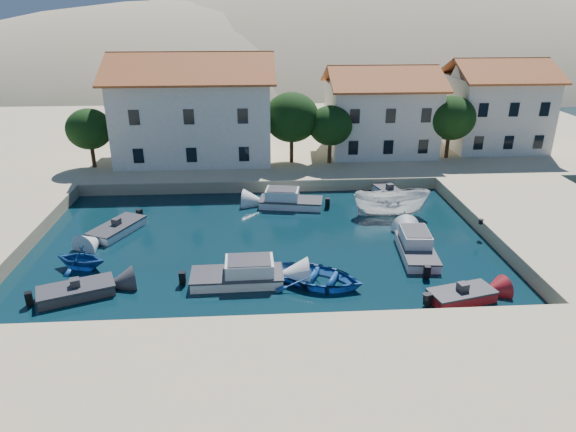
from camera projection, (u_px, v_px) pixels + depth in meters
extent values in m
plane|color=black|center=(267.00, 332.00, 24.86)|extent=(400.00, 400.00, 0.00)
cube|color=#D0B88E|center=(271.00, 415.00, 19.14)|extent=(52.00, 12.00, 1.00)
cube|color=#D0B88E|center=(562.00, 228.00, 35.11)|extent=(11.00, 20.00, 1.00)
cube|color=#D0B88E|center=(275.00, 136.00, 59.83)|extent=(80.00, 36.00, 1.00)
ellipsoid|color=tan|center=(219.00, 148.00, 133.35)|extent=(198.00, 126.00, 72.00)
ellipsoid|color=tan|center=(372.00, 145.00, 156.37)|extent=(220.00, 176.00, 99.00)
cube|color=silver|center=(195.00, 118.00, 48.51)|extent=(14.00, 9.00, 7.50)
pyramid|color=#994A22|center=(191.00, 65.00, 46.66)|extent=(14.70, 9.45, 2.20)
cube|color=silver|center=(380.00, 118.00, 50.69)|extent=(10.00, 8.00, 6.50)
pyramid|color=#994A22|center=(383.00, 75.00, 49.11)|extent=(10.50, 8.40, 1.80)
cube|color=silver|center=(494.00, 112.00, 52.23)|extent=(9.00, 8.00, 7.00)
pyramid|color=#994A22|center=(501.00, 68.00, 50.55)|extent=(9.45, 8.40, 1.80)
cylinder|color=#382314|center=(93.00, 154.00, 46.17)|extent=(0.36, 0.36, 2.50)
ellipsoid|color=black|center=(89.00, 129.00, 45.31)|extent=(4.00, 4.00, 3.60)
cylinder|color=#382314|center=(292.00, 146.00, 47.60)|extent=(0.36, 0.36, 3.00)
ellipsoid|color=black|center=(292.00, 117.00, 46.57)|extent=(5.00, 5.00, 4.50)
cylinder|color=#382314|center=(330.00, 150.00, 47.44)|extent=(0.36, 0.36, 2.50)
ellipsoid|color=black|center=(330.00, 126.00, 46.58)|extent=(4.00, 4.00, 3.60)
cylinder|color=#382314|center=(448.00, 144.00, 49.00)|extent=(0.36, 0.36, 2.75)
ellipsoid|color=black|center=(451.00, 118.00, 48.05)|extent=(4.60, 4.60, 4.14)
cylinder|color=black|center=(426.00, 297.00, 25.63)|extent=(0.36, 0.36, 0.30)
cylinder|color=black|center=(481.00, 222.00, 34.52)|extent=(0.36, 0.36, 0.30)
cube|color=#36353A|center=(77.00, 292.00, 27.84)|extent=(4.22, 3.00, 0.90)
cube|color=#36353A|center=(76.00, 287.00, 27.71)|extent=(4.31, 3.06, 0.10)
cube|color=#36353A|center=(75.00, 283.00, 27.63)|extent=(0.65, 0.65, 0.50)
cube|color=white|center=(237.00, 279.00, 29.19)|extent=(5.16, 2.29, 0.90)
cube|color=#36353A|center=(237.00, 273.00, 29.07)|extent=(5.28, 2.34, 0.10)
cube|color=white|center=(237.00, 268.00, 28.93)|extent=(2.75, 1.91, 0.90)
imported|color=#1A4990|center=(317.00, 283.00, 29.20)|extent=(6.41, 5.68, 1.10)
cube|color=maroon|center=(461.00, 296.00, 27.42)|extent=(3.71, 2.34, 0.90)
cube|color=#36353A|center=(462.00, 291.00, 27.29)|extent=(3.80, 2.39, 0.10)
cube|color=#36353A|center=(463.00, 287.00, 27.21)|extent=(0.61, 0.61, 0.50)
cube|color=white|center=(416.00, 252.00, 32.33)|extent=(2.41, 5.02, 0.90)
cube|color=#36353A|center=(417.00, 247.00, 32.20)|extent=(2.46, 5.14, 0.10)
cube|color=white|center=(417.00, 242.00, 32.06)|extent=(1.91, 2.72, 0.90)
imported|color=white|center=(390.00, 215.00, 38.62)|extent=(5.81, 2.58, 2.18)
cube|color=white|center=(389.00, 193.00, 42.41)|extent=(2.28, 3.47, 0.90)
cube|color=#36353A|center=(390.00, 189.00, 42.28)|extent=(2.33, 3.55, 0.10)
cube|color=#36353A|center=(390.00, 187.00, 42.20)|extent=(0.61, 0.61, 0.50)
imported|color=#1A4990|center=(82.00, 268.00, 30.91)|extent=(3.71, 3.42, 1.63)
cube|color=white|center=(117.00, 229.00, 35.59)|extent=(3.48, 4.54, 0.90)
cube|color=#36353A|center=(117.00, 225.00, 35.47)|extent=(3.56, 4.65, 0.10)
cube|color=#36353A|center=(116.00, 222.00, 35.38)|extent=(0.67, 0.67, 0.50)
cube|color=white|center=(291.00, 203.00, 40.21)|extent=(5.05, 2.82, 0.90)
cube|color=#36353A|center=(291.00, 199.00, 40.08)|extent=(5.17, 2.88, 0.10)
cube|color=white|center=(291.00, 195.00, 39.94)|extent=(2.79, 2.13, 0.90)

